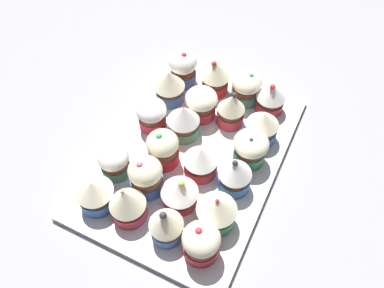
{
  "coord_description": "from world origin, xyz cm",
  "views": [
    {
      "loc": [
        37.5,
        18.26,
        62.49
      ],
      "look_at": [
        0.0,
        0.0,
        4.2
      ],
      "focal_mm": 37.01,
      "sensor_mm": 36.0,
      "label": 1
    }
  ],
  "objects_px": {
    "cupcake_1": "(169,86)",
    "cupcake_7": "(183,120)",
    "cupcake_11": "(246,88)",
    "cupcake_12": "(231,109)",
    "cupcake_17": "(262,126)",
    "cupcake_18": "(250,148)",
    "cupcake_6": "(201,103)",
    "cupcake_10": "(128,204)",
    "cupcake_3": "(114,161)",
    "cupcake_8": "(163,148)",
    "cupcake_14": "(180,192)",
    "cupcake_20": "(217,210)",
    "cupcake_5": "(215,77)",
    "cupcake_13": "(201,160)",
    "cupcake_21": "(201,242)",
    "cupcake_19": "(235,175)",
    "cupcake_4": "(95,193)",
    "cupcake_15": "(166,224)",
    "cupcake_9": "(146,176)",
    "cupcake_2": "(152,114)",
    "baking_tray": "(192,155)",
    "cupcake_16": "(271,97)",
    "cupcake_0": "(183,68)"
  },
  "relations": [
    {
      "from": "cupcake_13",
      "to": "cupcake_5",
      "type": "bearing_deg",
      "value": -163.3
    },
    {
      "from": "cupcake_3",
      "to": "cupcake_13",
      "type": "relative_size",
      "value": 0.98
    },
    {
      "from": "cupcake_1",
      "to": "cupcake_5",
      "type": "distance_m",
      "value": 0.1
    },
    {
      "from": "cupcake_1",
      "to": "cupcake_5",
      "type": "xyz_separation_m",
      "value": [
        -0.06,
        0.07,
        -0.0
      ]
    },
    {
      "from": "cupcake_0",
      "to": "cupcake_6",
      "type": "distance_m",
      "value": 0.1
    },
    {
      "from": "cupcake_11",
      "to": "cupcake_12",
      "type": "distance_m",
      "value": 0.07
    },
    {
      "from": "cupcake_20",
      "to": "cupcake_3",
      "type": "bearing_deg",
      "value": -92.81
    },
    {
      "from": "cupcake_12",
      "to": "cupcake_19",
      "type": "distance_m",
      "value": 0.15
    },
    {
      "from": "cupcake_10",
      "to": "cupcake_11",
      "type": "bearing_deg",
      "value": 166.83
    },
    {
      "from": "cupcake_1",
      "to": "cupcake_4",
      "type": "xyz_separation_m",
      "value": [
        0.26,
        0.0,
        -0.01
      ]
    },
    {
      "from": "cupcake_5",
      "to": "cupcake_11",
      "type": "distance_m",
      "value": 0.07
    },
    {
      "from": "cupcake_4",
      "to": "cupcake_21",
      "type": "height_order",
      "value": "cupcake_21"
    },
    {
      "from": "cupcake_8",
      "to": "cupcake_13",
      "type": "height_order",
      "value": "cupcake_8"
    },
    {
      "from": "cupcake_7",
      "to": "cupcake_11",
      "type": "height_order",
      "value": "cupcake_7"
    },
    {
      "from": "cupcake_1",
      "to": "cupcake_10",
      "type": "distance_m",
      "value": 0.27
    },
    {
      "from": "cupcake_2",
      "to": "cupcake_7",
      "type": "bearing_deg",
      "value": 98.5
    },
    {
      "from": "cupcake_6",
      "to": "cupcake_10",
      "type": "height_order",
      "value": "cupcake_10"
    },
    {
      "from": "cupcake_12",
      "to": "cupcake_16",
      "type": "distance_m",
      "value": 0.09
    },
    {
      "from": "cupcake_6",
      "to": "cupcake_21",
      "type": "distance_m",
      "value": 0.28
    },
    {
      "from": "cupcake_5",
      "to": "cupcake_6",
      "type": "bearing_deg",
      "value": 1.39
    },
    {
      "from": "cupcake_5",
      "to": "cupcake_16",
      "type": "distance_m",
      "value": 0.12
    },
    {
      "from": "cupcake_14",
      "to": "cupcake_20",
      "type": "relative_size",
      "value": 0.93
    },
    {
      "from": "cupcake_1",
      "to": "cupcake_6",
      "type": "height_order",
      "value": "cupcake_1"
    },
    {
      "from": "cupcake_11",
      "to": "cupcake_14",
      "type": "xyz_separation_m",
      "value": [
        0.27,
        -0.01,
        0.0
      ]
    },
    {
      "from": "cupcake_2",
      "to": "cupcake_19",
      "type": "xyz_separation_m",
      "value": [
        0.06,
        0.2,
        0.0
      ]
    },
    {
      "from": "cupcake_9",
      "to": "cupcake_15",
      "type": "relative_size",
      "value": 1.0
    },
    {
      "from": "cupcake_1",
      "to": "cupcake_7",
      "type": "xyz_separation_m",
      "value": [
        0.06,
        0.06,
        -0.0
      ]
    },
    {
      "from": "cupcake_13",
      "to": "cupcake_15",
      "type": "height_order",
      "value": "cupcake_15"
    },
    {
      "from": "cupcake_0",
      "to": "cupcake_19",
      "type": "relative_size",
      "value": 1.03
    },
    {
      "from": "cupcake_16",
      "to": "baking_tray",
      "type": "bearing_deg",
      "value": -28.67
    },
    {
      "from": "cupcake_3",
      "to": "cupcake_8",
      "type": "bearing_deg",
      "value": 132.39
    },
    {
      "from": "cupcake_4",
      "to": "cupcake_7",
      "type": "xyz_separation_m",
      "value": [
        -0.2,
        0.06,
        0.0
      ]
    },
    {
      "from": "cupcake_4",
      "to": "cupcake_16",
      "type": "distance_m",
      "value": 0.38
    },
    {
      "from": "cupcake_11",
      "to": "cupcake_18",
      "type": "distance_m",
      "value": 0.15
    },
    {
      "from": "cupcake_4",
      "to": "cupcake_11",
      "type": "xyz_separation_m",
      "value": [
        -0.33,
        0.14,
        -0.0
      ]
    },
    {
      "from": "cupcake_15",
      "to": "cupcake_19",
      "type": "height_order",
      "value": "cupcake_15"
    },
    {
      "from": "baking_tray",
      "to": "cupcake_14",
      "type": "bearing_deg",
      "value": 14.54
    },
    {
      "from": "cupcake_7",
      "to": "cupcake_17",
      "type": "relative_size",
      "value": 1.08
    },
    {
      "from": "cupcake_4",
      "to": "cupcake_10",
      "type": "height_order",
      "value": "cupcake_10"
    },
    {
      "from": "cupcake_3",
      "to": "cupcake_13",
      "type": "xyz_separation_m",
      "value": [
        -0.07,
        0.14,
        0.0
      ]
    },
    {
      "from": "cupcake_9",
      "to": "cupcake_10",
      "type": "bearing_deg",
      "value": -0.51
    },
    {
      "from": "cupcake_10",
      "to": "cupcake_14",
      "type": "height_order",
      "value": "cupcake_10"
    },
    {
      "from": "cupcake_3",
      "to": "cupcake_21",
      "type": "bearing_deg",
      "value": 71.22
    },
    {
      "from": "cupcake_18",
      "to": "cupcake_20",
      "type": "xyz_separation_m",
      "value": [
        0.14,
        -0.0,
        0.0
      ]
    },
    {
      "from": "cupcake_4",
      "to": "cupcake_15",
      "type": "xyz_separation_m",
      "value": [
        -0.0,
        0.13,
        0.0
      ]
    },
    {
      "from": "cupcake_7",
      "to": "cupcake_6",
      "type": "bearing_deg",
      "value": 169.73
    },
    {
      "from": "cupcake_7",
      "to": "cupcake_20",
      "type": "height_order",
      "value": "cupcake_20"
    },
    {
      "from": "cupcake_7",
      "to": "cupcake_13",
      "type": "relative_size",
      "value": 1.1
    },
    {
      "from": "cupcake_19",
      "to": "cupcake_6",
      "type": "bearing_deg",
      "value": -135.6
    },
    {
      "from": "baking_tray",
      "to": "cupcake_7",
      "type": "bearing_deg",
      "value": -136.09
    }
  ]
}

